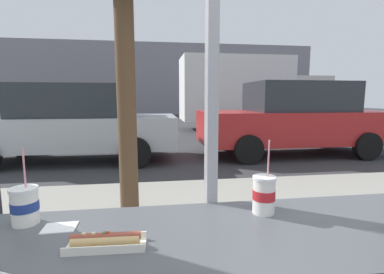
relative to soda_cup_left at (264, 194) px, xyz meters
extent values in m
plane|color=#38383A|center=(-0.19, 8.11, -1.01)|extent=(60.00, 60.00, 0.00)
cube|color=#9E998E|center=(-0.19, 1.71, -0.94)|extent=(16.00, 2.80, 0.14)
cube|color=#35373A|center=(-0.19, 0.14, -0.09)|extent=(2.21, 0.02, 0.02)
cube|color=#9E9EA3|center=(-0.19, 0.19, 0.55)|extent=(0.05, 0.08, 1.27)
cube|color=gray|center=(-0.19, 23.81, 2.00)|extent=(28.00, 1.20, 6.02)
cylinder|color=silver|center=(0.00, 0.00, -0.01)|extent=(0.09, 0.09, 0.15)
cylinder|color=red|center=(0.00, 0.00, 0.00)|extent=(0.10, 0.10, 0.04)
cylinder|color=black|center=(0.00, 0.00, 0.06)|extent=(0.09, 0.09, 0.01)
cylinder|color=white|center=(0.00, 0.00, 0.07)|extent=(0.10, 0.10, 0.01)
cylinder|color=pink|center=(0.01, -0.01, 0.14)|extent=(0.01, 0.03, 0.20)
cylinder|color=white|center=(-0.97, 0.04, -0.02)|extent=(0.10, 0.10, 0.13)
cylinder|color=navy|center=(-0.97, 0.04, -0.01)|extent=(0.10, 0.10, 0.04)
cylinder|color=black|center=(-0.97, 0.04, 0.05)|extent=(0.09, 0.09, 0.01)
cylinder|color=white|center=(-0.97, 0.04, 0.06)|extent=(0.11, 0.11, 0.01)
cylinder|color=pink|center=(-0.95, 0.03, 0.12)|extent=(0.02, 0.03, 0.20)
cube|color=silver|center=(-0.63, -0.19, -0.08)|extent=(0.26, 0.10, 0.01)
cube|color=silver|center=(-0.63, -0.24, -0.07)|extent=(0.26, 0.02, 0.03)
cube|color=silver|center=(-0.62, -0.15, -0.07)|extent=(0.26, 0.02, 0.03)
cylinder|color=tan|center=(-0.63, -0.19, -0.06)|extent=(0.22, 0.05, 0.04)
cylinder|color=brown|center=(-0.63, -0.19, -0.05)|extent=(0.23, 0.04, 0.03)
cube|color=red|center=(-0.62, -0.19, -0.03)|extent=(0.01, 0.01, 0.01)
cube|color=#337A2D|center=(-0.63, -0.19, -0.03)|extent=(0.01, 0.01, 0.01)
cube|color=beige|center=(-0.69, -0.19, -0.03)|extent=(0.01, 0.01, 0.01)
cube|color=beige|center=(-0.66, -0.19, -0.03)|extent=(0.01, 0.01, 0.01)
cube|color=white|center=(-0.82, -0.03, -0.08)|extent=(0.12, 0.09, 0.00)
cube|color=#BCBCC1|center=(-2.23, 5.45, -0.35)|extent=(4.57, 1.72, 0.69)
cube|color=#282D33|center=(-2.13, 5.45, 0.35)|extent=(2.38, 1.51, 0.70)
cylinder|color=black|center=(-0.81, 6.31, -0.69)|extent=(0.64, 0.18, 0.64)
cylinder|color=black|center=(-0.81, 4.59, -0.69)|extent=(0.64, 0.18, 0.64)
cylinder|color=black|center=(-3.65, 6.31, -0.69)|extent=(0.64, 0.18, 0.64)
cube|color=red|center=(2.99, 5.45, -0.31)|extent=(4.56, 1.73, 0.77)
cube|color=#282D33|center=(3.13, 5.45, 0.43)|extent=(2.37, 1.52, 0.71)
cylinder|color=black|center=(4.40, 6.31, -0.69)|extent=(0.64, 0.18, 0.64)
cylinder|color=black|center=(4.40, 4.58, -0.69)|extent=(0.64, 0.18, 0.64)
cylinder|color=black|center=(1.57, 6.31, -0.69)|extent=(0.64, 0.18, 0.64)
cylinder|color=black|center=(1.57, 4.58, -0.69)|extent=(0.64, 0.18, 0.64)
cube|color=silver|center=(3.19, 11.14, 0.80)|extent=(4.70, 2.20, 2.72)
cube|color=beige|center=(6.34, 11.14, 0.39)|extent=(1.90, 2.10, 1.90)
cylinder|color=black|center=(6.34, 12.19, -0.56)|extent=(0.90, 0.24, 0.90)
cylinder|color=black|center=(6.34, 10.09, -0.56)|extent=(0.90, 0.24, 0.90)
cylinder|color=black|center=(2.38, 12.24, -0.56)|extent=(0.90, 0.24, 0.90)
cylinder|color=black|center=(2.38, 10.04, -0.56)|extent=(0.90, 0.24, 0.90)
cylinder|color=brown|center=(-0.73, 1.97, 0.49)|extent=(0.20, 0.20, 2.72)
camera|label=1|loc=(-0.47, -1.10, 0.41)|focal=26.27mm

